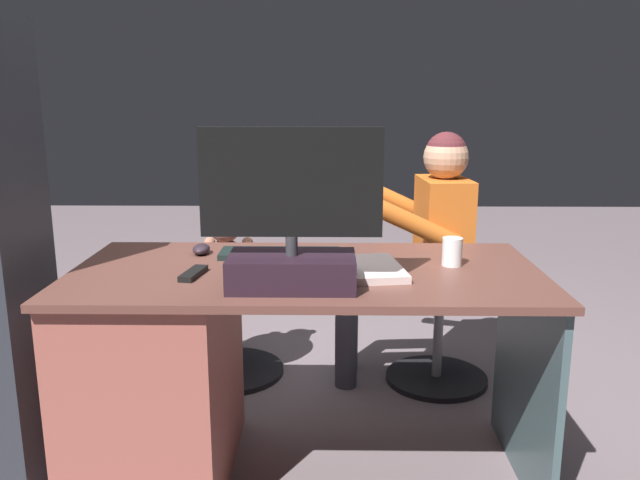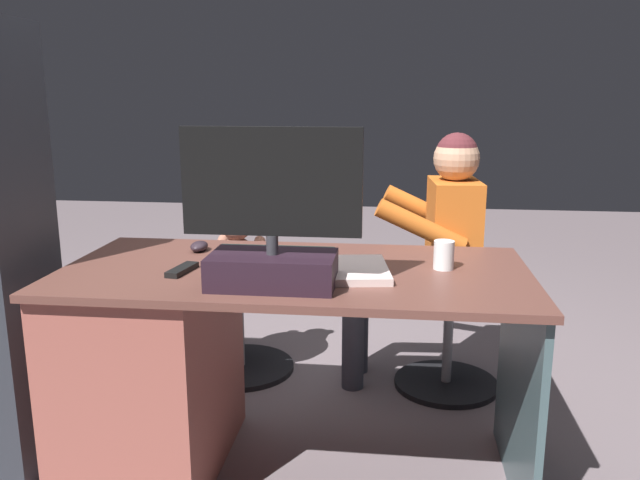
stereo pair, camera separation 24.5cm
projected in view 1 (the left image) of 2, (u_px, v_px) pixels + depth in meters
The scene contains 12 objects.
ground_plane at pixel (310, 415), 2.65m from camera, with size 10.00×10.00×0.00m, color slate.
desk at pixel (187, 366), 2.18m from camera, with size 1.53×0.75×0.74m.
monitor at pixel (292, 239), 1.87m from camera, with size 0.53×0.21×0.47m.
keyboard at pixel (280, 254), 2.26m from camera, with size 0.42×0.14×0.02m, color black.
computer_mouse at pixel (201, 249), 2.29m from camera, with size 0.06×0.10×0.04m, color #2B2028.
cup at pixel (452, 252), 2.13m from camera, with size 0.07×0.07×0.09m, color white.
tv_remote at pixel (193, 273), 2.01m from camera, with size 0.04×0.15×0.02m, color black.
notebook_binder at pixel (366, 269), 2.06m from camera, with size 0.22×0.30×0.02m, color beige.
office_chair_teddy at pixel (228, 322), 2.99m from camera, with size 0.51×0.51×0.47m.
teddy_bear at pixel (226, 249), 2.93m from camera, with size 0.23×0.23×0.32m.
visitor_chair at pixel (438, 326), 2.91m from camera, with size 0.47×0.47×0.47m.
person at pixel (420, 238), 2.83m from camera, with size 0.58×0.50×1.14m.
Camera 1 is at (-0.08, 2.42, 1.30)m, focal length 35.95 mm.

